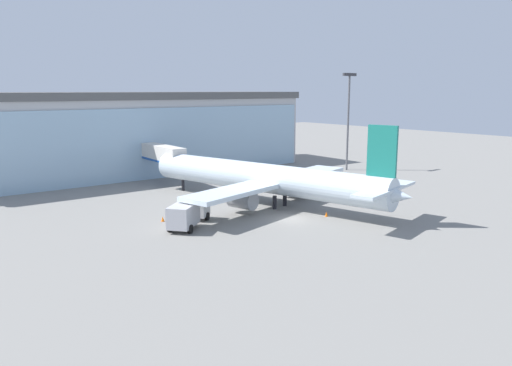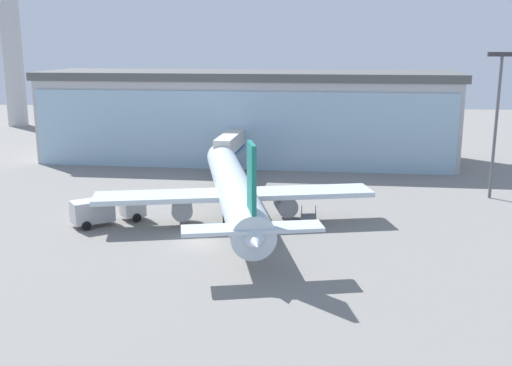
{
  "view_description": "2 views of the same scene",
  "coord_description": "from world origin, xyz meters",
  "px_view_note": "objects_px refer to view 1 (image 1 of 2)",
  "views": [
    {
      "loc": [
        -36.8,
        -39.06,
        14.11
      ],
      "look_at": [
        0.86,
        7.27,
        2.93
      ],
      "focal_mm": 35.0,
      "sensor_mm": 36.0,
      "label": 1
    },
    {
      "loc": [
        10.32,
        -52.03,
        17.86
      ],
      "look_at": [
        4.42,
        9.44,
        3.46
      ],
      "focal_mm": 42.0,
      "sensor_mm": 36.0,
      "label": 2
    }
  ],
  "objects_px": {
    "baggage_cart": "(311,193)",
    "apron_light_mast": "(348,113)",
    "jet_bridge": "(158,154)",
    "safety_cone_wingtip": "(163,219)",
    "airplane": "(266,179)",
    "catering_truck": "(188,213)",
    "safety_cone_nose": "(326,214)"
  },
  "relations": [
    {
      "from": "baggage_cart",
      "to": "safety_cone_wingtip",
      "type": "relative_size",
      "value": 5.11
    },
    {
      "from": "jet_bridge",
      "to": "baggage_cart",
      "type": "distance_m",
      "value": 24.82
    },
    {
      "from": "airplane",
      "to": "catering_truck",
      "type": "height_order",
      "value": "airplane"
    },
    {
      "from": "baggage_cart",
      "to": "airplane",
      "type": "bearing_deg",
      "value": 88.45
    },
    {
      "from": "airplane",
      "to": "safety_cone_nose",
      "type": "bearing_deg",
      "value": 177.18
    },
    {
      "from": "airplane",
      "to": "baggage_cart",
      "type": "height_order",
      "value": "airplane"
    },
    {
      "from": "jet_bridge",
      "to": "airplane",
      "type": "xyz_separation_m",
      "value": [
        3.12,
        -21.81,
        -1.23
      ]
    },
    {
      "from": "jet_bridge",
      "to": "apron_light_mast",
      "type": "xyz_separation_m",
      "value": [
        32.14,
        -9.78,
        5.63
      ]
    },
    {
      "from": "catering_truck",
      "to": "baggage_cart",
      "type": "relative_size",
      "value": 2.53
    },
    {
      "from": "jet_bridge",
      "to": "safety_cone_nose",
      "type": "relative_size",
      "value": 25.57
    },
    {
      "from": "safety_cone_nose",
      "to": "airplane",
      "type": "bearing_deg",
      "value": 100.16
    },
    {
      "from": "baggage_cart",
      "to": "apron_light_mast",
      "type": "bearing_deg",
      "value": -60.72
    },
    {
      "from": "apron_light_mast",
      "to": "safety_cone_nose",
      "type": "bearing_deg",
      "value": -142.96
    },
    {
      "from": "safety_cone_wingtip",
      "to": "safety_cone_nose",
      "type": "bearing_deg",
      "value": -32.42
    },
    {
      "from": "jet_bridge",
      "to": "airplane",
      "type": "relative_size",
      "value": 0.37
    },
    {
      "from": "jet_bridge",
      "to": "baggage_cart",
      "type": "xyz_separation_m",
      "value": [
        10.84,
        -21.96,
        -4.05
      ]
    },
    {
      "from": "airplane",
      "to": "jet_bridge",
      "type": "bearing_deg",
      "value": -4.83
    },
    {
      "from": "airplane",
      "to": "catering_truck",
      "type": "relative_size",
      "value": 5.27
    },
    {
      "from": "baggage_cart",
      "to": "safety_cone_wingtip",
      "type": "height_order",
      "value": "baggage_cart"
    },
    {
      "from": "baggage_cart",
      "to": "safety_cone_nose",
      "type": "relative_size",
      "value": 5.11
    },
    {
      "from": "airplane",
      "to": "safety_cone_wingtip",
      "type": "relative_size",
      "value": 68.21
    },
    {
      "from": "catering_truck",
      "to": "safety_cone_nose",
      "type": "distance_m",
      "value": 15.66
    },
    {
      "from": "jet_bridge",
      "to": "catering_truck",
      "type": "relative_size",
      "value": 1.98
    },
    {
      "from": "jet_bridge",
      "to": "safety_cone_nose",
      "type": "bearing_deg",
      "value": -168.21
    },
    {
      "from": "apron_light_mast",
      "to": "airplane",
      "type": "xyz_separation_m",
      "value": [
        -29.02,
        -12.03,
        -6.86
      ]
    },
    {
      "from": "safety_cone_wingtip",
      "to": "airplane",
      "type": "bearing_deg",
      "value": -4.52
    },
    {
      "from": "apron_light_mast",
      "to": "safety_cone_wingtip",
      "type": "distance_m",
      "value": 45.35
    },
    {
      "from": "jet_bridge",
      "to": "baggage_cart",
      "type": "bearing_deg",
      "value": -150.67
    },
    {
      "from": "airplane",
      "to": "safety_cone_wingtip",
      "type": "xyz_separation_m",
      "value": [
        -13.86,
        1.1,
        -3.05
      ]
    },
    {
      "from": "jet_bridge",
      "to": "baggage_cart",
      "type": "height_order",
      "value": "jet_bridge"
    },
    {
      "from": "apron_light_mast",
      "to": "catering_truck",
      "type": "xyz_separation_m",
      "value": [
        -41.79,
        -14.5,
        -8.72
      ]
    },
    {
      "from": "airplane",
      "to": "catering_truck",
      "type": "bearing_deg",
      "value": 87.96
    }
  ]
}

